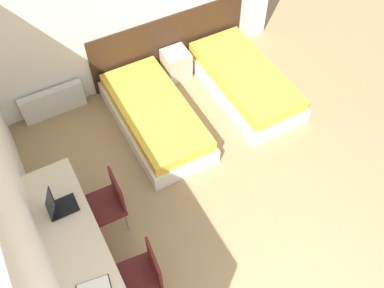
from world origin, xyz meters
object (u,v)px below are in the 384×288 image
object	(u,v)px
bed_near_window	(155,117)
chair_near_notebook	(142,274)
nightstand	(176,64)
bed_near_door	(244,81)
chair_near_laptop	(107,202)
laptop	(58,206)

from	to	relation	value
bed_near_window	chair_near_notebook	bearing A→B (deg)	-118.36
nightstand	chair_near_notebook	bearing A→B (deg)	-122.95
bed_near_door	chair_near_laptop	world-z (taller)	chair_near_laptop
bed_near_window	nightstand	size ratio (longest dim) A/B	4.29
nightstand	laptop	bearing A→B (deg)	-141.06
bed_near_door	nightstand	size ratio (longest dim) A/B	4.29
chair_near_notebook	bed_near_door	bearing A→B (deg)	44.19
bed_near_window	bed_near_door	size ratio (longest dim) A/B	1.00
chair_near_laptop	laptop	size ratio (longest dim) A/B	2.72
bed_near_door	chair_near_notebook	xyz separation A→B (m)	(-2.69, -2.14, 0.29)
chair_near_notebook	laptop	bearing A→B (deg)	122.32
bed_near_window	chair_near_laptop	xyz separation A→B (m)	(-1.16, -1.16, 0.29)
bed_near_window	chair_near_notebook	world-z (taller)	chair_near_notebook
nightstand	chair_near_notebook	world-z (taller)	chair_near_notebook
nightstand	laptop	xyz separation A→B (m)	(-2.43, -1.96, 0.56)
bed_near_window	chair_near_laptop	world-z (taller)	chair_near_laptop
bed_near_door	laptop	world-z (taller)	laptop
bed_near_door	chair_near_notebook	bearing A→B (deg)	-141.48
laptop	bed_near_door	bearing A→B (deg)	19.63
chair_near_notebook	bed_near_window	bearing A→B (deg)	67.31
bed_near_door	chair_near_notebook	size ratio (longest dim) A/B	2.34
nightstand	laptop	size ratio (longest dim) A/B	1.48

